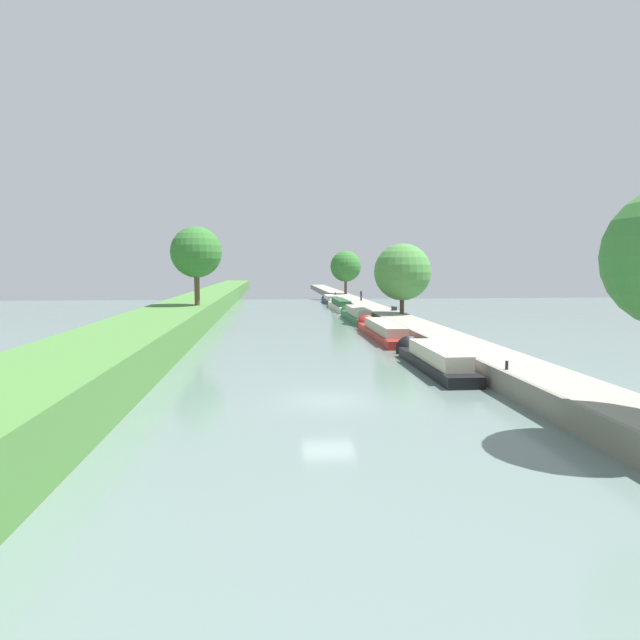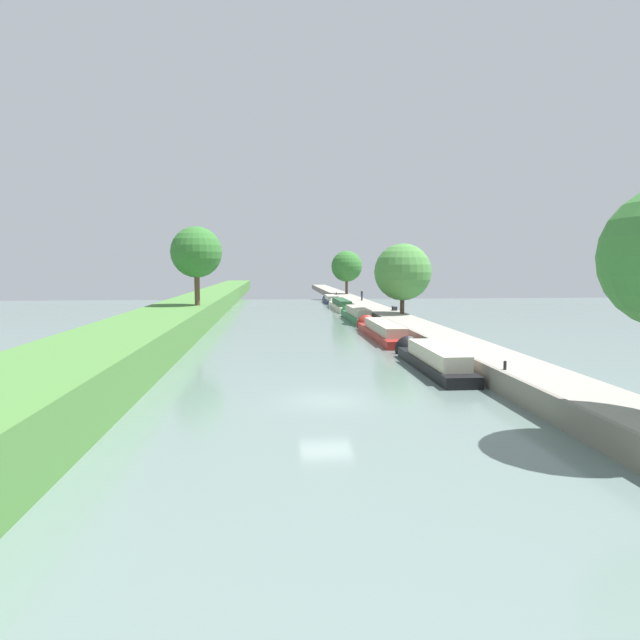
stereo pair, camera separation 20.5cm
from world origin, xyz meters
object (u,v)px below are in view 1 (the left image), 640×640
mooring_bollard_near (507,365)px  narrowboat_black (432,359)px  park_bench (394,307)px  mooring_bollard_far (335,294)px  narrowboat_green (356,315)px  narrowboat_navy (329,300)px  narrowboat_red (381,331)px  narrowboat_cream (340,305)px  person_walking (361,295)px

mooring_bollard_near → narrowboat_black: bearing=106.1°
narrowboat_black → park_bench: 31.15m
mooring_bollard_far → park_bench: bearing=-85.6°
narrowboat_green → narrowboat_navy: size_ratio=1.38×
narrowboat_black → narrowboat_navy: 61.98m
narrowboat_red → narrowboat_cream: narrowboat_cream is taller
person_walking → park_bench: bearing=-87.4°
person_walking → mooring_bollard_far: 17.43m
narrowboat_navy → park_bench: bearing=-81.8°
narrowboat_black → narrowboat_green: narrowboat_green is taller
mooring_bollard_far → park_bench: park_bench is taller
narrowboat_green → mooring_bollard_far: (1.95, 36.61, 0.68)m
narrowboat_navy → person_walking: person_walking is taller
narrowboat_black → mooring_bollard_far: size_ratio=26.69×
narrowboat_black → park_bench: size_ratio=8.01×
mooring_bollard_far → narrowboat_green: bearing=-93.0°
narrowboat_black → park_bench: bearing=81.4°
narrowboat_green → narrowboat_cream: narrowboat_green is taller
narrowboat_red → narrowboat_cream: (0.30, 31.89, 0.05)m
narrowboat_green → park_bench: narrowboat_green is taller
narrowboat_green → narrowboat_navy: bearing=89.5°
narrowboat_red → mooring_bollard_near: size_ratio=34.32×
narrowboat_green → narrowboat_cream: 16.80m
narrowboat_black → mooring_bollard_near: mooring_bollard_near is taller
narrowboat_green → narrowboat_red: bearing=-90.4°
person_walking → park_bench: (0.86, -18.71, -0.53)m
narrowboat_green → person_walking: person_walking is taller
narrowboat_black → narrowboat_green: (-0.06, 30.19, 0.07)m
narrowboat_black → narrowboat_red: (-0.16, 15.09, -0.01)m
narrowboat_black → narrowboat_cream: narrowboat_cream is taller
person_walking → mooring_bollard_near: bearing=-92.0°
narrowboat_cream → mooring_bollard_near: 53.57m
narrowboat_red → narrowboat_cream: bearing=89.5°
narrowboat_red → park_bench: 16.44m
narrowboat_black → mooring_bollard_far: (1.89, 66.80, 0.75)m
narrowboat_black → mooring_bollard_far: bearing=88.4°
mooring_bollard_far → narrowboat_cream: bearing=-95.0°
narrowboat_green → narrowboat_cream: (0.21, 16.80, -0.03)m
person_walking → mooring_bollard_near: (-1.93, -56.04, -0.65)m
narrowboat_cream → person_walking: person_walking is taller
person_walking → mooring_bollard_far: size_ratio=3.69×
narrowboat_red → park_bench: bearing=72.9°
narrowboat_black → narrowboat_red: narrowboat_black is taller
narrowboat_black → person_walking: person_walking is taller
narrowboat_red → park_bench: (4.84, 15.69, 0.89)m
narrowboat_black → mooring_bollard_near: size_ratio=26.69×
narrowboat_red → narrowboat_green: narrowboat_green is taller
narrowboat_green → person_walking: (3.88, 19.30, 1.33)m
mooring_bollard_near → park_bench: 37.44m
narrowboat_cream → person_walking: (3.67, 2.50, 1.36)m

